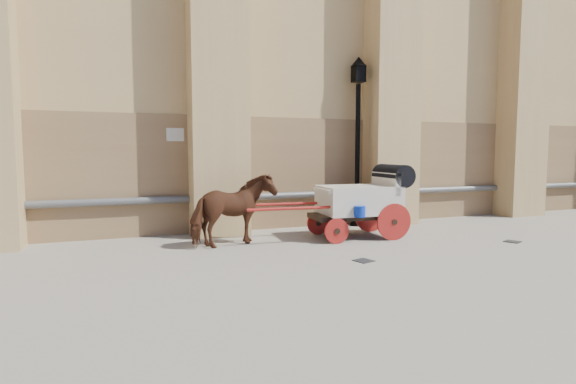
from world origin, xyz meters
name	(u,v)px	position (x,y,z in m)	size (l,w,h in m)	color
ground	(316,264)	(0.00, 0.00, 0.00)	(90.00, 90.00, 0.00)	gray
horse	(233,210)	(-1.01, 2.15, 0.80)	(0.86, 1.88, 1.59)	#552A16
carriage	(364,198)	(2.22, 2.05, 0.95)	(4.11, 1.49, 1.77)	black
street_lamp	(358,137)	(2.93, 3.61, 2.50)	(0.44, 0.44, 4.68)	black
drain_grate_near	(364,261)	(0.95, -0.11, 0.01)	(0.32, 0.32, 0.01)	black
drain_grate_far	(512,242)	(5.12, 0.26, 0.01)	(0.32, 0.32, 0.01)	black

